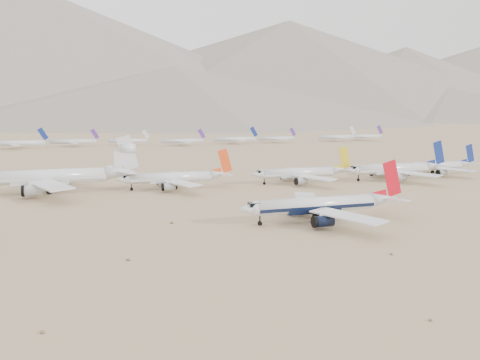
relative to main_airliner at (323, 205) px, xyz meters
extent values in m
plane|color=#87714E|center=(-10.85, -5.00, -4.61)|extent=(7000.00, 7000.00, 0.00)
cylinder|color=silver|center=(-2.15, 0.00, 0.21)|extent=(35.42, 4.19, 4.19)
cube|color=black|center=(-2.15, 0.00, -0.32)|extent=(34.71, 4.25, 0.94)
sphere|color=silver|center=(-19.85, 0.00, 0.21)|extent=(4.19, 4.19, 4.19)
cube|color=black|center=(-20.48, 0.00, 1.36)|extent=(2.93, 2.72, 1.05)
cone|color=silver|center=(19.74, 0.00, 0.52)|extent=(8.85, 4.19, 4.19)
cube|color=silver|center=(0.59, -12.42, -0.53)|extent=(13.68, 21.55, 0.66)
cube|color=silver|center=(21.47, -4.07, 1.04)|extent=(5.62, 7.35, 0.25)
cylinder|color=black|center=(-4.11, -8.70, -2.42)|extent=(4.92, 3.01, 3.01)
cube|color=silver|center=(0.59, 12.42, -0.53)|extent=(13.68, 21.55, 0.66)
cube|color=silver|center=(21.47, 4.07, 1.04)|extent=(5.62, 7.35, 0.25)
cylinder|color=black|center=(-4.11, 8.70, -2.42)|extent=(4.92, 3.01, 3.01)
cube|color=red|center=(22.20, 0.00, 6.63)|extent=(6.71, 0.33, 11.06)
cylinder|color=black|center=(-18.81, 0.00, -3.98)|extent=(1.26, 0.52, 1.26)
cylinder|color=black|center=(-0.67, -2.93, -3.73)|extent=(1.76, 1.05, 1.76)
cylinder|color=black|center=(-0.67, 2.93, -3.73)|extent=(1.76, 1.05, 1.76)
cylinder|color=silver|center=(66.03, 62.24, 0.42)|extent=(36.06, 4.37, 4.37)
cube|color=silver|center=(66.03, 62.24, -0.13)|extent=(35.34, 4.44, 0.98)
sphere|color=silver|center=(48.00, 62.24, 0.42)|extent=(4.37, 4.37, 4.37)
cube|color=black|center=(47.34, 62.24, 1.62)|extent=(3.06, 2.84, 1.09)
cone|color=silver|center=(88.31, 62.24, 0.74)|extent=(9.01, 4.37, 4.37)
cube|color=silver|center=(68.81, 49.54, -0.35)|extent=(13.93, 21.94, 0.68)
cube|color=silver|center=(90.06, 58.08, 1.29)|extent=(5.72, 7.48, 0.26)
cylinder|color=silver|center=(64.02, 53.33, -2.32)|extent=(5.01, 3.15, 3.15)
cube|color=silver|center=(68.81, 74.94, -0.35)|extent=(13.93, 21.94, 0.68)
cube|color=silver|center=(90.06, 66.40, 1.29)|extent=(5.72, 7.48, 0.26)
cylinder|color=silver|center=(64.02, 71.16, -2.32)|extent=(5.01, 3.15, 3.15)
cube|color=navy|center=(90.82, 62.24, 6.99)|extent=(6.83, 0.35, 11.26)
cylinder|color=black|center=(49.09, 62.24, -3.95)|extent=(1.31, 0.55, 1.31)
cylinder|color=black|center=(67.53, 59.18, -3.69)|extent=(1.84, 1.09, 1.84)
cylinder|color=black|center=(67.53, 65.30, -3.69)|extent=(1.84, 1.09, 1.84)
cylinder|color=silver|center=(21.57, 65.56, -0.09)|extent=(32.36, 3.93, 3.93)
cube|color=silver|center=(21.57, 65.56, -0.58)|extent=(31.71, 3.99, 0.88)
sphere|color=silver|center=(5.39, 65.56, -0.09)|extent=(3.93, 3.93, 3.93)
cube|color=black|center=(4.80, 65.56, 0.99)|extent=(2.75, 2.56, 0.98)
cone|color=silver|center=(41.57, 65.56, 0.21)|extent=(8.09, 3.93, 3.93)
cube|color=silver|center=(24.06, 54.16, -0.77)|extent=(12.50, 19.69, 0.61)
cube|color=silver|center=(43.14, 61.82, 0.70)|extent=(5.14, 6.72, 0.24)
cylinder|color=silver|center=(19.77, 57.55, -2.55)|extent=(4.49, 2.83, 2.83)
cube|color=silver|center=(24.06, 76.96, -0.77)|extent=(12.50, 19.69, 0.61)
cube|color=silver|center=(43.14, 69.30, 0.70)|extent=(5.14, 6.72, 0.24)
cylinder|color=silver|center=(19.77, 73.57, -2.55)|extent=(4.49, 2.83, 2.83)
cube|color=gold|center=(43.81, 65.56, 5.81)|extent=(6.13, 0.31, 10.10)
cylinder|color=black|center=(6.37, 65.56, -4.02)|extent=(1.18, 0.49, 1.18)
cylinder|color=black|center=(22.91, 62.81, -3.78)|extent=(1.65, 0.98, 1.65)
cylinder|color=black|center=(22.91, 68.31, -3.78)|extent=(1.65, 0.98, 1.65)
cylinder|color=silver|center=(-32.69, 66.96, -0.04)|extent=(32.51, 3.97, 3.97)
cube|color=silver|center=(-32.69, 66.96, -0.54)|extent=(31.86, 4.03, 0.89)
sphere|color=silver|center=(-48.94, 66.96, -0.04)|extent=(3.97, 3.97, 3.97)
cube|color=black|center=(-49.54, 66.96, 1.05)|extent=(2.78, 2.58, 0.99)
cone|color=silver|center=(-12.59, 66.96, 0.26)|extent=(8.13, 3.97, 3.97)
cube|color=silver|center=(-30.18, 55.49, -0.73)|extent=(12.56, 19.79, 0.61)
cube|color=silver|center=(-11.01, 63.20, 0.76)|extent=(5.16, 6.75, 0.24)
cylinder|color=silver|center=(-34.49, 58.90, -2.53)|extent=(4.52, 2.86, 2.86)
cube|color=silver|center=(-30.18, 78.43, -0.73)|extent=(12.56, 19.79, 0.61)
cube|color=silver|center=(-11.01, 70.72, 0.76)|extent=(5.16, 6.75, 0.24)
cylinder|color=silver|center=(-34.49, 75.01, -2.53)|extent=(4.52, 2.86, 2.86)
cube|color=#EC4817|center=(-10.33, 66.96, 5.90)|extent=(6.16, 0.32, 10.15)
cylinder|color=black|center=(-47.95, 66.96, -4.01)|extent=(1.19, 0.50, 1.19)
cylinder|color=black|center=(-31.33, 64.18, -3.77)|extent=(1.67, 0.99, 1.67)
cylinder|color=black|center=(-31.33, 69.74, -3.77)|extent=(1.67, 0.99, 1.67)
cylinder|color=silver|center=(-79.65, 71.75, 1.59)|extent=(45.04, 5.39, 5.39)
cube|color=silver|center=(-79.65, 71.75, 0.92)|extent=(44.14, 5.47, 1.21)
cone|color=silver|center=(-51.81, 71.75, 2.00)|extent=(11.26, 5.39, 5.39)
cube|color=silver|center=(-76.17, 55.91, 0.65)|extent=(17.40, 27.41, 0.84)
cube|color=silver|center=(-49.62, 66.56, 2.67)|extent=(7.15, 9.35, 0.32)
cylinder|color=silver|center=(-82.15, 60.64, -1.78)|extent=(6.26, 3.88, 3.88)
cube|color=silver|center=(-76.17, 87.58, 0.65)|extent=(17.40, 27.41, 0.84)
cube|color=silver|center=(-49.62, 76.93, 2.67)|extent=(7.15, 9.35, 0.32)
cylinder|color=silver|center=(-82.15, 82.85, -1.78)|extent=(6.26, 3.88, 3.88)
cube|color=silver|center=(-48.68, 71.75, 9.78)|extent=(8.54, 0.43, 14.07)
cylinder|color=silver|center=(-48.37, 71.75, 11.52)|extent=(5.63, 3.49, 3.49)
cylinder|color=black|center=(-77.77, 67.97, -3.48)|extent=(2.27, 1.35, 2.27)
cylinder|color=black|center=(-77.77, 75.52, -3.48)|extent=(2.27, 1.35, 2.27)
cylinder|color=silver|center=(96.20, 71.12, -0.40)|extent=(30.27, 3.66, 3.66)
cube|color=silver|center=(96.20, 71.12, -0.86)|extent=(29.67, 3.71, 0.82)
sphere|color=silver|center=(81.07, 71.12, -0.40)|extent=(3.66, 3.66, 3.66)
cube|color=black|center=(80.52, 71.12, 0.60)|extent=(2.56, 2.38, 0.91)
cone|color=silver|center=(114.91, 71.12, -0.13)|extent=(7.57, 3.66, 3.66)
cube|color=silver|center=(98.54, 60.47, -1.04)|extent=(11.69, 18.42, 0.57)
cube|color=silver|center=(116.39, 67.63, 0.33)|extent=(4.81, 6.28, 0.22)
cylinder|color=silver|center=(94.52, 63.64, -2.69)|extent=(4.20, 2.63, 2.63)
cube|color=silver|center=(98.54, 81.78, -1.04)|extent=(11.69, 18.42, 0.57)
cube|color=silver|center=(116.39, 74.61, 0.33)|extent=(4.81, 6.28, 0.22)
cylinder|color=silver|center=(94.52, 78.60, -2.69)|extent=(4.20, 2.63, 2.63)
cube|color=navy|center=(117.02, 71.12, 5.11)|extent=(5.74, 0.29, 9.45)
cylinder|color=black|center=(81.98, 71.12, -4.06)|extent=(1.10, 0.46, 1.10)
cylinder|color=black|center=(97.47, 68.56, -3.84)|extent=(1.54, 0.91, 1.54)
cylinder|color=black|center=(97.47, 73.68, -3.84)|extent=(1.54, 0.91, 1.54)
cylinder|color=silver|center=(-121.76, 296.33, -0.10)|extent=(42.77, 4.23, 4.23)
cube|color=navy|center=(-101.63, 296.33, 7.05)|extent=(8.52, 0.42, 10.73)
cube|color=silver|center=(-121.76, 285.25, -0.73)|extent=(11.27, 19.69, 0.42)
cube|color=silver|center=(-121.76, 307.40, -0.73)|extent=(11.27, 19.69, 0.42)
cylinder|color=silver|center=(-78.86, 307.55, -0.36)|extent=(37.47, 3.70, 3.70)
cube|color=#572B8B|center=(-61.23, 307.55, 5.90)|extent=(7.46, 0.37, 9.40)
cube|color=silver|center=(-78.86, 297.85, -0.91)|extent=(9.87, 17.25, 0.37)
cube|color=silver|center=(-78.86, 317.25, -0.91)|extent=(9.87, 17.25, 0.37)
cylinder|color=silver|center=(-33.52, 306.17, -0.56)|extent=(33.34, 3.29, 3.29)
cube|color=silver|center=(-17.83, 306.17, 5.01)|extent=(6.64, 0.33, 8.36)
cube|color=silver|center=(-33.52, 297.54, -1.06)|extent=(8.78, 15.35, 0.33)
cube|color=silver|center=(-33.52, 314.80, -1.06)|extent=(8.78, 15.35, 0.33)
cylinder|color=silver|center=(11.86, 289.49, -0.40)|extent=(36.51, 3.61, 3.61)
cube|color=#572B8B|center=(29.04, 289.49, 5.70)|extent=(7.27, 0.36, 9.16)
cube|color=silver|center=(11.86, 280.04, -0.95)|extent=(9.62, 16.81, 0.36)
cube|color=silver|center=(11.86, 298.94, -0.95)|extent=(9.62, 16.81, 0.36)
cylinder|color=silver|center=(61.40, 296.35, -0.24)|extent=(39.76, 3.93, 3.93)
cube|color=navy|center=(80.12, 296.35, 6.40)|extent=(7.92, 0.39, 9.97)
cube|color=silver|center=(61.40, 286.06, -0.83)|extent=(10.48, 18.30, 0.39)
cube|color=silver|center=(61.40, 306.64, -0.83)|extent=(10.48, 18.30, 0.39)
cylinder|color=silver|center=(104.18, 299.46, -0.46)|extent=(35.31, 3.49, 3.49)
cube|color=#572B8B|center=(120.80, 299.46, 5.43)|extent=(7.03, 0.35, 8.86)
cube|color=silver|center=(104.18, 290.32, -0.99)|extent=(9.30, 16.25, 0.35)
cube|color=silver|center=(104.18, 308.60, -0.99)|extent=(9.30, 16.25, 0.35)
cylinder|color=silver|center=(168.93, 301.50, -0.32)|extent=(38.25, 3.78, 3.78)
cube|color=silver|center=(186.93, 301.50, 6.07)|extent=(7.62, 0.38, 9.60)
cube|color=silver|center=(168.93, 291.60, -0.89)|extent=(10.08, 17.61, 0.38)
cube|color=silver|center=(168.93, 311.40, -0.89)|extent=(10.08, 17.61, 0.38)
cylinder|color=silver|center=(200.67, 302.50, -0.27)|extent=(39.34, 3.89, 3.89)
cube|color=#572B8B|center=(219.18, 302.50, 6.31)|extent=(7.83, 0.39, 9.87)
cube|color=silver|center=(200.67, 292.32, -0.85)|extent=(10.36, 18.11, 0.39)
cube|color=silver|center=(200.67, 312.68, -0.85)|extent=(10.36, 18.11, 0.39)
cone|color=slate|center=(-310.85, 1685.00, 230.39)|extent=(2444.00, 2444.00, 470.00)
cone|color=slate|center=(189.15, 1475.00, 115.39)|extent=(1824.00, 1824.00, 240.00)
cone|color=slate|center=(689.15, 1655.00, 185.39)|extent=(2356.00, 2356.00, 380.00)
cone|color=slate|center=(1189.15, 1595.00, 140.39)|extent=(1682.00, 1682.00, 290.00)
cone|color=slate|center=(139.15, 1095.00, 65.39)|extent=(1260.00, 1260.00, 140.00)
cone|color=slate|center=(989.15, 1095.00, 45.39)|extent=(900.00, 900.00, 100.00)
ellipsoid|color=brown|center=(-68.65, -49.20, -4.40)|extent=(0.70, 0.70, 0.39)
ellipsoid|color=brown|center=(-54.95, -19.90, -4.36)|extent=(0.84, 0.84, 0.46)
ellipsoid|color=brown|center=(-41.25, 9.40, -4.31)|extent=(0.98, 0.98, 0.54)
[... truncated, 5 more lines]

